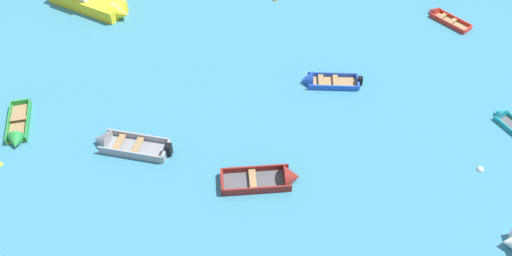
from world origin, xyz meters
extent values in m
cube|color=#99754C|center=(4.90, 27.13, 0.05)|extent=(3.18, 1.23, 0.10)
cube|color=blue|center=(4.90, 26.49, 0.20)|extent=(3.31, 0.11, 0.40)
cube|color=blue|center=(4.89, 27.78, 0.20)|extent=(3.31, 0.11, 0.40)
cube|color=blue|center=(6.55, 27.15, 0.20)|extent=(0.14, 1.26, 0.40)
cone|color=blue|center=(3.18, 27.12, 0.22)|extent=(0.77, 1.24, 1.23)
cube|color=#937047|center=(5.07, 27.13, 0.28)|extent=(0.35, 1.15, 0.03)
cube|color=#937047|center=(4.11, 27.13, 0.28)|extent=(0.35, 1.15, 0.03)
cube|color=black|center=(6.69, 27.15, 0.34)|extent=(0.31, 0.33, 0.56)
cube|color=gray|center=(-7.10, 20.71, 0.07)|extent=(3.95, 1.92, 0.14)
cube|color=gray|center=(-7.21, 20.00, 0.27)|extent=(3.91, 0.71, 0.55)
cube|color=gray|center=(-6.98, 21.43, 0.27)|extent=(3.91, 0.71, 0.55)
cube|color=gray|center=(-5.15, 20.41, 0.27)|extent=(0.37, 1.41, 0.55)
cone|color=gray|center=(-9.13, 21.04, 0.30)|extent=(1.11, 1.50, 1.38)
cube|color=#937047|center=(-6.89, 20.68, 0.38)|extent=(0.61, 1.33, 0.03)
cube|color=#937047|center=(-8.03, 20.86, 0.38)|extent=(0.61, 1.33, 0.03)
cube|color=black|center=(-4.98, 20.38, 0.47)|extent=(0.42, 0.42, 0.77)
cube|color=#99754C|center=(14.12, 34.53, 0.04)|extent=(2.73, 2.76, 0.09)
cube|color=red|center=(13.75, 34.17, 0.17)|extent=(2.18, 2.22, 0.34)
cube|color=red|center=(14.48, 34.89, 0.17)|extent=(2.18, 2.22, 0.34)
cube|color=red|center=(15.18, 33.44, 0.17)|extent=(0.79, 0.78, 0.34)
cone|color=red|center=(13.00, 35.66, 0.19)|extent=(1.19, 1.19, 0.98)
cube|color=#937047|center=(14.23, 34.41, 0.24)|extent=(0.88, 0.87, 0.03)
cube|color=#937047|center=(13.60, 35.05, 0.24)|extent=(0.88, 0.87, 0.03)
cube|color=#99754C|center=(-14.68, 22.38, 0.06)|extent=(1.88, 3.44, 0.12)
cube|color=#288C3D|center=(-14.13, 22.53, 0.23)|extent=(0.95, 3.32, 0.46)
cube|color=#288C3D|center=(-15.23, 22.23, 0.23)|extent=(0.95, 3.32, 0.46)
cube|color=#288C3D|center=(-15.12, 24.03, 0.23)|extent=(1.11, 0.40, 0.46)
cone|color=#288C3D|center=(-14.22, 20.66, 0.25)|extent=(1.26, 1.04, 1.10)
cube|color=#937047|center=(-14.73, 22.55, 0.32)|extent=(1.08, 0.61, 0.03)
cube|color=yellow|center=(-13.78, 35.18, 0.47)|extent=(6.55, 4.53, 0.95)
cone|color=yellow|center=(-10.83, 33.76, 0.52)|extent=(1.86, 2.05, 1.67)
cone|color=white|center=(13.33, 15.15, 0.38)|extent=(0.99, 1.32, 1.28)
cube|color=#4C4C51|center=(0.23, 18.58, 0.06)|extent=(3.81, 1.89, 0.13)
cube|color=maroon|center=(0.12, 19.32, 0.25)|extent=(3.79, 0.61, 0.51)
cube|color=maroon|center=(0.33, 17.83, 0.25)|extent=(3.79, 0.61, 0.51)
cube|color=maroon|center=(-1.66, 18.32, 0.25)|extent=(0.35, 1.48, 0.51)
cone|color=maroon|center=(2.19, 18.85, 0.28)|extent=(1.06, 1.55, 1.44)
cube|color=#937047|center=(0.03, 18.55, 0.36)|extent=(0.58, 1.39, 0.03)
cube|color=teal|center=(15.52, 23.18, 0.15)|extent=(1.50, 2.33, 0.30)
cone|color=teal|center=(15.19, 24.64, 0.17)|extent=(1.15, 1.04, 0.97)
sphere|color=silver|center=(13.02, 20.16, 0.00)|extent=(0.40, 0.40, 0.40)
sphere|color=yellow|center=(-14.68, 19.09, 0.00)|extent=(0.37, 0.37, 0.37)
camera|label=1|loc=(1.15, 0.27, 23.87)|focal=37.42mm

